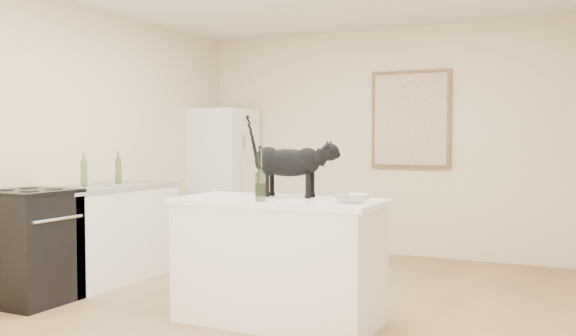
{
  "coord_description": "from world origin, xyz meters",
  "views": [
    {
      "loc": [
        2.09,
        -4.17,
        1.33
      ],
      "look_at": [
        0.15,
        -0.15,
        1.12
      ],
      "focal_mm": 38.58,
      "sensor_mm": 36.0,
      "label": 1
    }
  ],
  "objects": [
    {
      "name": "floor",
      "position": [
        0.0,
        0.0,
        0.0
      ],
      "size": [
        5.5,
        5.5,
        0.0
      ],
      "primitive_type": "plane",
      "color": "tan",
      "rests_on": "ground"
    },
    {
      "name": "wall_back",
      "position": [
        0.0,
        2.75,
        1.3
      ],
      "size": [
        4.5,
        0.0,
        4.5
      ],
      "primitive_type": "plane",
      "rotation": [
        1.57,
        0.0,
        0.0
      ],
      "color": "beige",
      "rests_on": "ground"
    },
    {
      "name": "wall_left",
      "position": [
        -2.25,
        0.0,
        1.3
      ],
      "size": [
        0.0,
        5.5,
        5.5
      ],
      "primitive_type": "plane",
      "rotation": [
        1.57,
        0.0,
        1.57
      ],
      "color": "beige",
      "rests_on": "ground"
    },
    {
      "name": "island_base",
      "position": [
        0.1,
        -0.2,
        0.43
      ],
      "size": [
        1.44,
        0.67,
        0.86
      ],
      "primitive_type": "cube",
      "color": "white",
      "rests_on": "floor"
    },
    {
      "name": "island_top",
      "position": [
        0.1,
        -0.2,
        0.88
      ],
      "size": [
        1.5,
        0.7,
        0.04
      ],
      "primitive_type": "cube",
      "color": "white",
      "rests_on": "island_base"
    },
    {
      "name": "left_cabinets",
      "position": [
        -1.95,
        0.3,
        0.43
      ],
      "size": [
        0.6,
        1.4,
        0.86
      ],
      "primitive_type": "cube",
      "color": "white",
      "rests_on": "floor"
    },
    {
      "name": "left_countertop",
      "position": [
        -1.95,
        0.3,
        0.88
      ],
      "size": [
        0.62,
        1.44,
        0.04
      ],
      "primitive_type": "cube",
      "color": "gray",
      "rests_on": "left_cabinets"
    },
    {
      "name": "stove",
      "position": [
        -1.95,
        -0.6,
        0.45
      ],
      "size": [
        0.6,
        0.6,
        0.9
      ],
      "primitive_type": "cube",
      "color": "black",
      "rests_on": "floor"
    },
    {
      "name": "fridge",
      "position": [
        -1.95,
        2.35,
        0.85
      ],
      "size": [
        0.68,
        0.68,
        1.7
      ],
      "primitive_type": "cube",
      "color": "white",
      "rests_on": "floor"
    },
    {
      "name": "artwork_frame",
      "position": [
        0.3,
        2.72,
        1.55
      ],
      "size": [
        0.9,
        0.03,
        1.1
      ],
      "primitive_type": "cube",
      "color": "brown",
      "rests_on": "wall_back"
    },
    {
      "name": "artwork_canvas",
      "position": [
        0.3,
        2.7,
        1.55
      ],
      "size": [
        0.82,
        0.0,
        1.02
      ],
      "primitive_type": "cube",
      "color": "beige",
      "rests_on": "wall_back"
    },
    {
      "name": "black_cat",
      "position": [
        0.1,
        -0.05,
        1.13
      ],
      "size": [
        0.66,
        0.24,
        0.45
      ],
      "primitive_type": null,
      "rotation": [
        0.0,
        0.0,
        0.07
      ],
      "color": "black",
      "rests_on": "island_top"
    },
    {
      "name": "wine_bottle",
      "position": [
        0.06,
        -0.41,
        1.07
      ],
      "size": [
        0.09,
        0.09,
        0.33
      ],
      "primitive_type": "cylinder",
      "rotation": [
        0.0,
        0.0,
        0.27
      ],
      "color": "#2E5421",
      "rests_on": "island_top"
    },
    {
      "name": "glass_bowl",
      "position": [
        0.68,
        -0.26,
        0.93
      ],
      "size": [
        0.31,
        0.31,
        0.06
      ],
      "primitive_type": "imported",
      "rotation": [
        0.0,
        0.0,
        -0.3
      ],
      "color": "white",
      "rests_on": "island_top"
    },
    {
      "name": "fridge_paper",
      "position": [
        -1.6,
        2.32,
        1.3
      ],
      "size": [
        0.06,
        0.14,
        0.19
      ],
      "primitive_type": "cube",
      "rotation": [
        0.0,
        0.0,
        0.36
      ],
      "color": "silver",
      "rests_on": "fridge"
    },
    {
      "name": "counter_bottle_cluster",
      "position": [
        -1.97,
        0.25,
        1.02
      ],
      "size": [
        0.12,
        0.45,
        0.25
      ],
      "color": "#254316",
      "rests_on": "left_countertop"
    }
  ]
}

